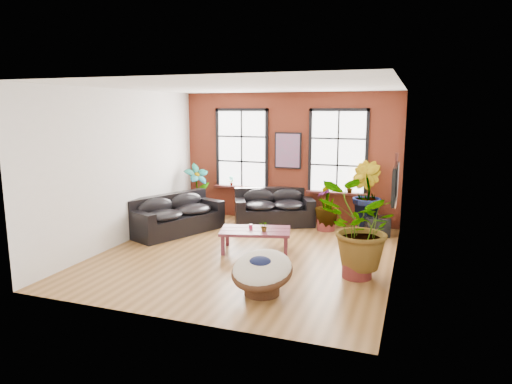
{
  "coord_description": "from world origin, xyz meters",
  "views": [
    {
      "loc": [
        3.32,
        -8.74,
        3.05
      ],
      "look_at": [
        0.0,
        0.6,
        1.25
      ],
      "focal_mm": 32.0,
      "sensor_mm": 36.0,
      "label": 1
    }
  ],
  "objects_px": {
    "sofa_left": "(175,216)",
    "papasan_chair": "(262,271)",
    "sofa_back": "(274,208)",
    "coffee_table": "(255,232)"
  },
  "relations": [
    {
      "from": "sofa_left",
      "to": "papasan_chair",
      "type": "height_order",
      "value": "sofa_left"
    },
    {
      "from": "sofa_left",
      "to": "sofa_back",
      "type": "bearing_deg",
      "value": -28.59
    },
    {
      "from": "sofa_back",
      "to": "sofa_left",
      "type": "bearing_deg",
      "value": -166.02
    },
    {
      "from": "sofa_back",
      "to": "papasan_chair",
      "type": "relative_size",
      "value": 2.04
    },
    {
      "from": "sofa_left",
      "to": "coffee_table",
      "type": "bearing_deg",
      "value": -84.8
    },
    {
      "from": "coffee_table",
      "to": "sofa_back",
      "type": "bearing_deg",
      "value": 82.95
    },
    {
      "from": "sofa_back",
      "to": "sofa_left",
      "type": "relative_size",
      "value": 0.9
    },
    {
      "from": "sofa_back",
      "to": "papasan_chair",
      "type": "distance_m",
      "value": 4.77
    },
    {
      "from": "coffee_table",
      "to": "papasan_chair",
      "type": "xyz_separation_m",
      "value": [
        0.9,
        -2.19,
        -0.03
      ]
    },
    {
      "from": "sofa_back",
      "to": "coffee_table",
      "type": "xyz_separation_m",
      "value": [
        0.34,
        -2.41,
        -0.0
      ]
    }
  ]
}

